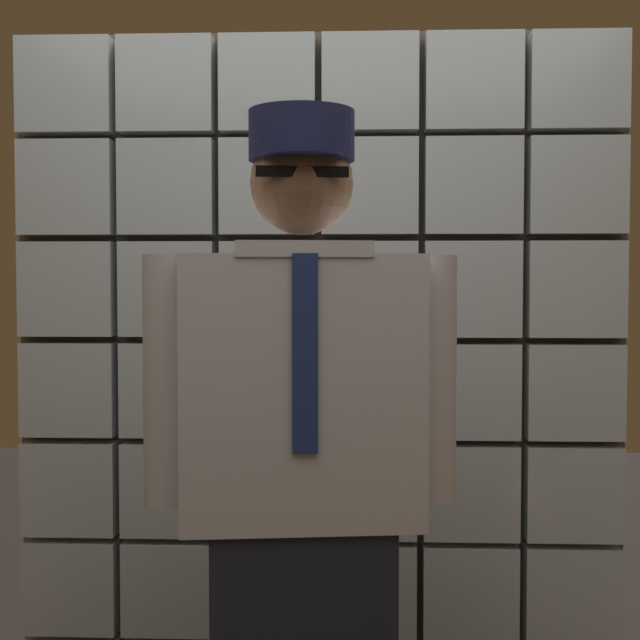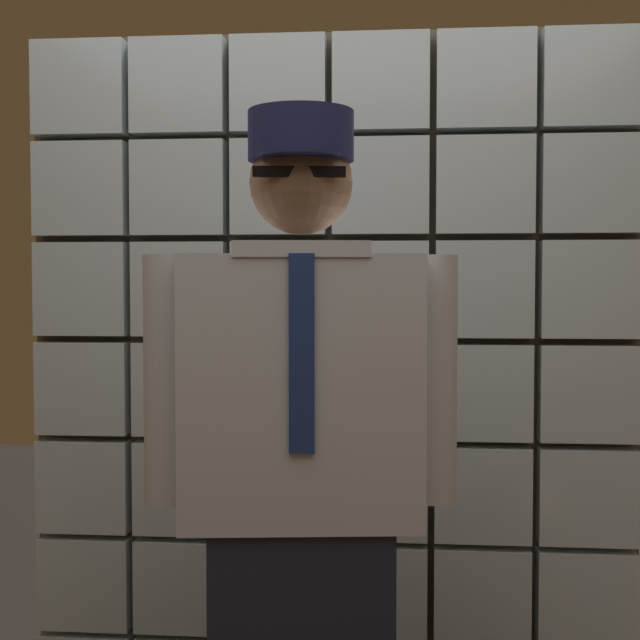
% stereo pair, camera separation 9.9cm
% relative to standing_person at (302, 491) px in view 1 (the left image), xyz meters
% --- Properties ---
extents(glass_block_wall, '(1.93, 0.10, 2.24)m').
position_rel_standing_person_xyz_m(glass_block_wall, '(0.01, 0.73, 0.15)').
color(glass_block_wall, silver).
rests_on(glass_block_wall, ground).
extents(standing_person, '(0.73, 0.34, 1.83)m').
position_rel_standing_person_xyz_m(standing_person, '(0.00, 0.00, 0.00)').
color(standing_person, '#1E2333').
rests_on(standing_person, ground).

